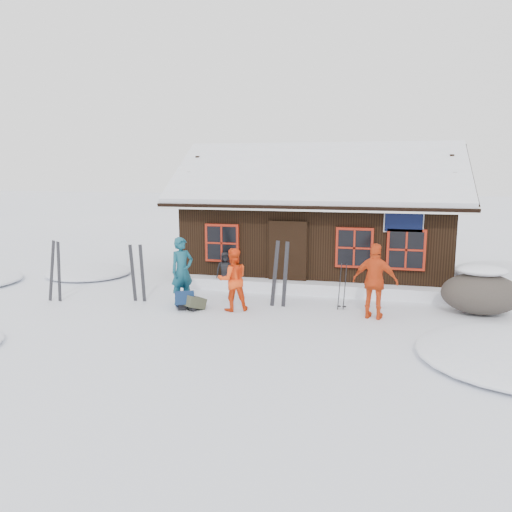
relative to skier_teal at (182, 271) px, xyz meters
The scene contains 15 objects.
ground 1.81m from the skier_teal, 11.67° to the right, with size 120.00×120.00×0.00m, color white.
mountain_hut 5.61m from the skier_teal, 56.91° to the left, with size 8.90×6.09×4.42m.
snow_drift 3.67m from the skier_teal, 32.47° to the left, with size 7.60×0.60×0.35m, color white.
snow_mounds 3.66m from the skier_teal, 25.87° to the left, with size 20.60×13.20×0.48m.
skier_teal is the anchor object (origin of this frame).
skier_orange_left 1.49m from the skier_teal, 10.01° to the right, with size 0.78×0.60×1.60m, color #F24111.
skier_orange_right 4.95m from the skier_teal, ahead, with size 1.07×0.44×1.82m, color #DC4416.
skier_crouched 2.00m from the skier_teal, 72.33° to the left, with size 0.55×0.36×1.12m, color black.
boulder 7.54m from the skier_teal, ahead, with size 1.86×1.40×1.10m.
ski_pair_left 3.46m from the skier_teal, behind, with size 0.56×0.22×1.71m.
ski_pair_mid 1.29m from the skier_teal, behind, with size 0.43×0.12×1.60m.
ski_pair_right 2.58m from the skier_teal, ahead, with size 0.52×0.18×1.78m.
ski_poles 4.18m from the skier_teal, ahead, with size 0.22×0.11×1.24m.
backpack_blue 0.84m from the skier_teal, 61.79° to the right, with size 0.48×0.63×0.35m, color #102548.
backpack_olive 1.01m from the skier_teal, 43.02° to the right, with size 0.38×0.51×0.28m, color #3B3E2C.
Camera 1 is at (3.41, -11.69, 3.54)m, focal length 35.00 mm.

